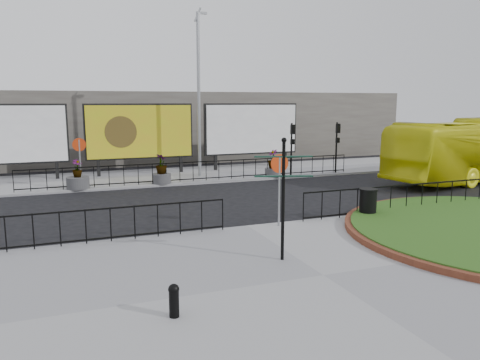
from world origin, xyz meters
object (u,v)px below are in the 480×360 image
litter_bin (368,203)px  planter_c (273,166)px  fingerpost_sign (283,187)px  billboard_mid (140,132)px  bus (477,150)px  planter_a (78,179)px  bollard (174,299)px  planter_b (161,172)px  lamp_post (199,92)px

litter_bin → planter_c: size_ratio=0.71×
fingerpost_sign → planter_c: bearing=87.4°
billboard_mid → litter_bin: size_ratio=5.70×
billboard_mid → planter_c: size_ratio=4.05×
bus → planter_a: bus is taller
bollard → fingerpost_sign: bearing=33.3°
billboard_mid → bus: bearing=-25.7°
billboard_mid → planter_b: (0.47, -3.57, -1.89)m
lamp_post → fingerpost_sign: 14.97m
bollard → litter_bin: litter_bin is taller
bus → bollard: bearing=108.6°
billboard_mid → bus: (17.04, -8.20, -0.89)m
fingerpost_sign → bollard: size_ratio=4.83×
fingerpost_sign → bollard: bearing=-125.3°
fingerpost_sign → planter_c: (5.77, 12.99, -1.37)m
lamp_post → bus: lamp_post is taller
planter_b → planter_c: planter_b is taller
fingerpost_sign → planter_c: fingerpost_sign is taller
bus → planter_c: bearing=55.6°
billboard_mid → lamp_post: bearing=-33.3°
fingerpost_sign → planter_b: size_ratio=2.13×
lamp_post → planter_b: bearing=-147.8°
lamp_post → fingerpost_sign: bearing=-97.6°
bus → planter_b: 17.23m
planter_c → planter_b: bearing=180.0°
billboard_mid → litter_bin: 14.96m
billboard_mid → fingerpost_sign: size_ratio=1.88×
litter_bin → planter_c: bearing=85.2°
lamp_post → bollard: bearing=-107.9°
billboard_mid → fingerpost_sign: billboard_mid is taller
litter_bin → planter_c: (0.84, 10.00, 0.07)m
litter_bin → planter_c: 10.04m
lamp_post → planter_a: lamp_post is taller
bollard → planter_b: (2.90, 15.29, 0.21)m
planter_c → bollard: bearing=-121.2°
bollard → planter_c: 17.88m
lamp_post → fingerpost_sign: lamp_post is taller
billboard_mid → planter_a: 5.50m
lamp_post → planter_c: bearing=-22.7°
billboard_mid → lamp_post: lamp_post is taller
billboard_mid → planter_a: size_ratio=4.32×
litter_bin → bollard: bearing=-147.9°
billboard_mid → lamp_post: (3.01, -1.97, 2.23)m
bus → planter_c: (-10.20, 4.62, -0.97)m
litter_bin → planter_a: size_ratio=0.76×
litter_bin → planter_c: planter_c is taller
billboard_mid → bus: size_ratio=0.51×
bus → planter_b: bearing=64.3°
planter_a → fingerpost_sign: bearing=-70.0°
planter_c → lamp_post: bearing=157.3°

